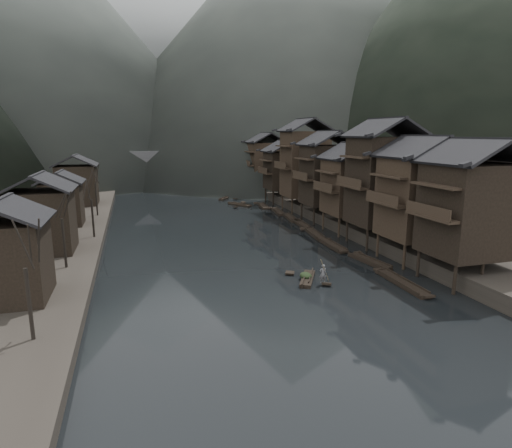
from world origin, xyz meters
name	(u,v)px	position (x,y,z in m)	size (l,w,h in m)	color
water	(257,271)	(0.00, 0.00, 0.00)	(300.00, 300.00, 0.00)	black
right_bank	(365,194)	(35.00, 40.00, 0.90)	(40.00, 200.00, 1.80)	#2D2823
stilt_houses	(333,165)	(17.28, 19.17, 8.66)	(9.00, 67.60, 15.97)	black
left_houses	(57,195)	(-20.50, 20.12, 5.66)	(8.10, 53.20, 8.73)	black
bare_trees	(77,200)	(-17.00, 10.68, 6.20)	(3.51, 45.01, 7.03)	black
moored_sampans	(309,230)	(11.87, 14.83, 0.20)	(2.84, 50.33, 0.47)	black
midriver_boats	(233,201)	(7.49, 42.74, 0.20)	(4.48, 14.55, 0.45)	black
stone_bridge	(177,166)	(0.00, 72.00, 5.11)	(40.00, 6.00, 9.00)	#4C4C4F
hills	(163,40)	(5.70, 168.82, 54.24)	(320.00, 380.00, 119.84)	black
hero_sampan	(308,278)	(3.76, -3.81, 0.20)	(3.04, 4.62, 0.43)	black
cargo_heap	(306,272)	(3.66, -3.61, 0.75)	(1.06, 1.39, 0.64)	black
boatman	(323,271)	(4.57, -5.28, 1.29)	(0.63, 0.41, 1.72)	slate
bamboo_pole	(326,246)	(4.77, -5.28, 3.58)	(0.06, 0.06, 3.81)	#8C7A51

